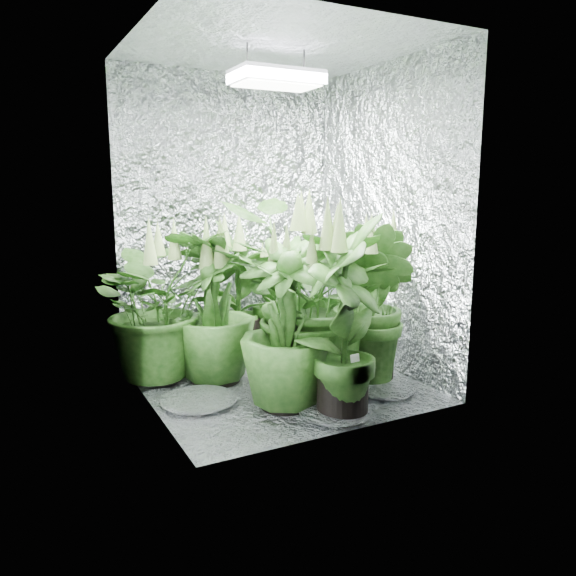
% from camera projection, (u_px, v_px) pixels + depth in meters
% --- Properties ---
extents(ground, '(1.60, 1.60, 0.00)m').
position_uv_depth(ground, '(278.00, 382.00, 3.54)').
color(ground, silver).
rests_on(ground, ground).
extents(walls, '(1.62, 1.62, 2.00)m').
position_uv_depth(walls, '(277.00, 223.00, 3.35)').
color(walls, silver).
rests_on(walls, ground).
extents(ceiling, '(1.60, 1.60, 0.01)m').
position_uv_depth(ceiling, '(276.00, 46.00, 3.17)').
color(ceiling, silver).
rests_on(ceiling, walls).
extents(grow_lamp, '(0.50, 0.30, 0.22)m').
position_uv_depth(grow_lamp, '(276.00, 78.00, 3.20)').
color(grow_lamp, gray).
rests_on(grow_lamp, ceiling).
extents(plant_a, '(1.00, 1.00, 1.03)m').
position_uv_depth(plant_a, '(157.00, 305.00, 3.50)').
color(plant_a, black).
rests_on(plant_a, ground).
extents(plant_b, '(0.71, 0.71, 1.05)m').
position_uv_depth(plant_b, '(238.00, 292.00, 4.01)').
color(plant_b, black).
rests_on(plant_b, ground).
extents(plant_c, '(0.53, 0.53, 0.82)m').
position_uv_depth(plant_c, '(270.00, 303.00, 4.15)').
color(plant_c, black).
rests_on(plant_c, ground).
extents(plant_d, '(0.72, 0.72, 1.03)m').
position_uv_depth(plant_d, '(214.00, 310.00, 3.48)').
color(plant_d, black).
rests_on(plant_d, ground).
extents(plant_e, '(1.24, 1.24, 1.22)m').
position_uv_depth(plant_e, '(313.00, 296.00, 3.33)').
color(plant_e, black).
rests_on(plant_e, ground).
extents(plant_f, '(0.75, 0.75, 1.16)m').
position_uv_depth(plant_f, '(344.00, 319.00, 2.93)').
color(plant_f, black).
rests_on(plant_f, ground).
extents(plant_g, '(0.63, 0.63, 1.08)m').
position_uv_depth(plant_g, '(373.00, 304.00, 3.46)').
color(plant_g, black).
rests_on(plant_g, ground).
extents(plant_h, '(0.73, 0.73, 1.02)m').
position_uv_depth(plant_h, '(286.00, 326.00, 3.08)').
color(plant_h, black).
rests_on(plant_h, ground).
extents(circulation_fan, '(0.15, 0.31, 0.35)m').
position_uv_depth(circulation_fan, '(311.00, 326.00, 4.32)').
color(circulation_fan, black).
rests_on(circulation_fan, ground).
extents(plant_label, '(0.06, 0.03, 0.09)m').
position_uv_depth(plant_label, '(355.00, 363.00, 2.97)').
color(plant_label, white).
rests_on(plant_label, plant_f).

